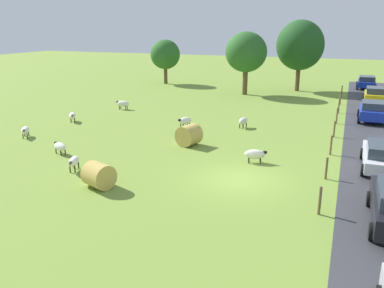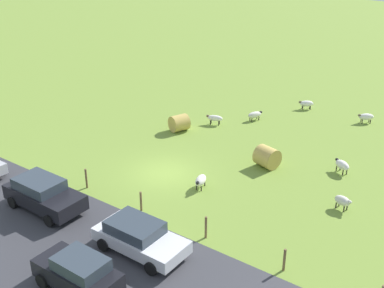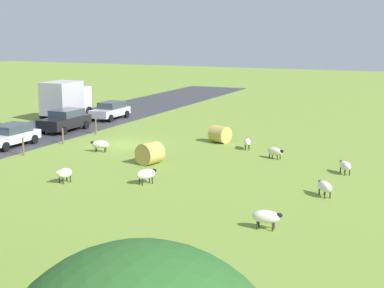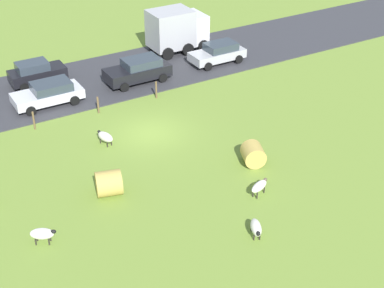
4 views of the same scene
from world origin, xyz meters
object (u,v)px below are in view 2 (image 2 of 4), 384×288
Objects in this scene: sheep_2 at (342,165)px; sheep_1 at (343,201)px; sheep_5 at (215,118)px; car_5 at (139,236)px; sheep_0 at (201,180)px; sheep_7 at (306,104)px; car_6 at (43,194)px; sheep_3 at (255,115)px; hay_bale_1 at (267,157)px; car_2 at (78,272)px; hay_bale_0 at (179,123)px; sheep_4 at (366,117)px.

sheep_1 is at bearing 20.81° from sheep_2.
car_5 reaches higher than sheep_5.
car_5 is (6.58, 1.15, 0.35)m from sheep_0.
car_6 is at bearing -12.33° from sheep_7.
sheep_1 is 0.82× the size of sheep_3.
sheep_3 is 1.09× the size of sheep_7.
hay_bale_1 is 0.34× the size of car_2.
car_6 reaches higher than sheep_2.
car_2 is at bearing 5.01° from sheep_0.
sheep_0 is 1.05× the size of hay_bale_0.
hay_bale_1 is at bearing 80.18° from hay_bale_0.
sheep_2 is 0.27× the size of car_5.
hay_bale_0 is (2.53, -1.45, 0.09)m from sheep_5.
sheep_7 is (-13.23, -7.97, -0.03)m from sheep_1.
hay_bale_0 is (9.62, -10.62, 0.11)m from sheep_4.
car_6 is at bearing 3.31° from hay_bale_0.
hay_bale_0 is (-6.07, -6.20, 0.11)m from sheep_0.
sheep_5 is 7.63m from hay_bale_1.
hay_bale_0 reaches higher than sheep_0.
sheep_2 reaches higher than sheep_0.
car_6 is (6.76, -5.45, 0.44)m from sheep_0.
sheep_0 is 10.08m from car_2.
sheep_2 is at bearing 92.75° from hay_bale_0.
sheep_0 is at bearing 28.89° from sheep_5.
sheep_1 is at bearing 31.07° from sheep_7.
car_6 is at bearing -23.76° from sheep_4.
hay_bale_1 is (11.13, 2.32, 0.18)m from sheep_7.
sheep_3 is 18.12m from car_6.
car_5 reaches higher than sheep_2.
sheep_1 is 0.89× the size of sheep_7.
car_6 reaches higher than sheep_1.
car_5 is at bearing -34.51° from sheep_1.
sheep_1 is at bearing 69.65° from hay_bale_1.
sheep_0 is 16.30m from sheep_4.
sheep_0 is at bearing 1.88° from sheep_7.
sheep_4 is (-13.10, -3.02, -0.02)m from sheep_1.
sheep_5 is at bearing -100.39° from sheep_2.
sheep_1 reaches higher than sheep_7.
sheep_4 is at bearing -170.70° from sheep_2.
sheep_2 is at bearing 163.22° from car_2.
car_2 reaches higher than sheep_3.
sheep_4 is (-15.69, 4.43, 0.00)m from sheep_0.
sheep_1 is at bearing 75.69° from hay_bale_0.
sheep_5 is 15.39m from car_6.
sheep_0 is 1.00× the size of sheep_5.
car_6 is (0.18, -6.60, 0.09)m from car_5.
sheep_2 is 9.16m from sheep_4.
sheep_3 is at bearing -166.34° from sheep_0.
car_6 reaches higher than sheep_3.
sheep_1 is 14.23m from car_2.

